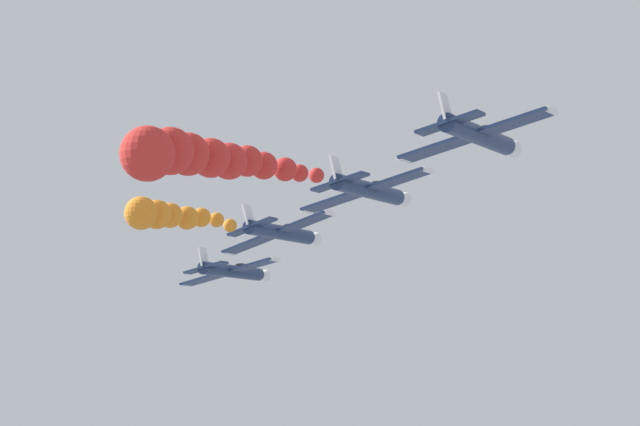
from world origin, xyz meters
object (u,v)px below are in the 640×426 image
object	(u,v)px
airplane_lead	(233,271)
airplane_left_inner	(281,232)
airplane_right_inner	(369,190)
airplane_left_outer	(479,135)

from	to	relation	value
airplane_lead	airplane_left_inner	size ratio (longest dim) A/B	1.00
airplane_lead	airplane_left_inner	xyz separation A→B (m)	(10.82, -10.40, 1.90)
airplane_lead	airplane_left_inner	bearing A→B (deg)	-43.87
airplane_left_inner	airplane_right_inner	distance (m)	14.59
airplane_lead	airplane_left_outer	distance (m)	44.67
airplane_left_inner	airplane_right_inner	bearing A→B (deg)	-35.98
airplane_left_inner	airplane_left_outer	size ratio (longest dim) A/B	1.00
airplane_lead	airplane_right_inner	size ratio (longest dim) A/B	1.00
airplane_left_outer	airplane_left_inner	bearing A→B (deg)	142.60
airplane_lead	airplane_left_outer	size ratio (longest dim) A/B	1.00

